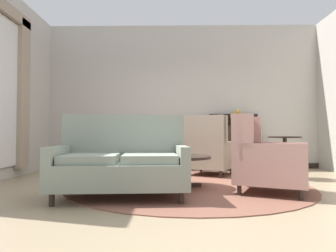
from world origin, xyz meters
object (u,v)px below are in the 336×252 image
at_px(armchair_far_left, 119,153).
at_px(porcelain_vase, 173,146).
at_px(settee, 121,163).
at_px(armchair_back_corner, 208,151).
at_px(sideboard, 235,144).
at_px(coffee_table, 176,161).
at_px(gramophone, 238,115).
at_px(armchair_near_window, 265,160).
at_px(side_table, 285,153).

bearing_deg(armchair_far_left, porcelain_vase, 83.83).
height_order(settee, armchair_back_corner, armchair_back_corner).
bearing_deg(sideboard, armchair_back_corner, -124.68).
height_order(coffee_table, porcelain_vase, porcelain_vase).
bearing_deg(gramophone, coffee_table, -121.72).
xyz_separation_m(armchair_far_left, armchair_back_corner, (1.66, 0.12, 0.03)).
bearing_deg(coffee_table, porcelain_vase, 143.18).
relative_size(settee, armchair_far_left, 1.45).
height_order(porcelain_vase, armchair_near_window, armchair_near_window).
distance_m(settee, armchair_back_corner, 2.34).
height_order(armchair_near_window, gramophone, gramophone).
relative_size(armchair_back_corner, sideboard, 0.90).
bearing_deg(armchair_near_window, porcelain_vase, 94.97).
relative_size(porcelain_vase, gramophone, 0.65).
bearing_deg(side_table, armchair_near_window, -119.79).
bearing_deg(armchair_near_window, sideboard, 20.59).
height_order(coffee_table, sideboard, sideboard).
bearing_deg(side_table, sideboard, 113.09).
height_order(armchair_far_left, sideboard, sideboard).
distance_m(settee, gramophone, 3.65).
distance_m(armchair_far_left, armchair_back_corner, 1.66).
bearing_deg(armchair_back_corner, coffee_table, 93.03).
height_order(coffee_table, armchair_far_left, armchair_far_left).
height_order(coffee_table, side_table, side_table).
bearing_deg(porcelain_vase, coffee_table, -36.82).
height_order(coffee_table, gramophone, gramophone).
distance_m(armchair_far_left, sideboard, 2.65).
relative_size(coffee_table, armchair_near_window, 0.89).
bearing_deg(settee, armchair_near_window, 4.73).
bearing_deg(armchair_far_left, armchair_near_window, 97.10).
distance_m(coffee_table, armchair_near_window, 1.22).
xyz_separation_m(side_table, gramophone, (-0.54, 1.29, 0.75)).
height_order(armchair_near_window, sideboard, sideboard).
bearing_deg(sideboard, porcelain_vase, -121.06).
bearing_deg(sideboard, side_table, -66.91).
bearing_deg(gramophone, porcelain_vase, -122.90).
bearing_deg(armchair_far_left, settee, 53.42).
distance_m(porcelain_vase, gramophone, 2.69).
distance_m(coffee_table, side_table, 2.14).
relative_size(settee, side_table, 2.22).
distance_m(armchair_far_left, gramophone, 2.76).
distance_m(armchair_near_window, sideboard, 2.71).
height_order(armchair_far_left, gramophone, gramophone).
relative_size(armchair_far_left, side_table, 1.53).
xyz_separation_m(armchair_far_left, gramophone, (2.42, 1.07, 0.77)).
bearing_deg(armchair_back_corner, sideboard, -96.00).
relative_size(armchair_far_left, armchair_near_window, 1.01).
bearing_deg(porcelain_vase, gramophone, 57.10).
bearing_deg(gramophone, armchair_far_left, -156.15).
bearing_deg(porcelain_vase, armchair_back_corner, 62.20).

